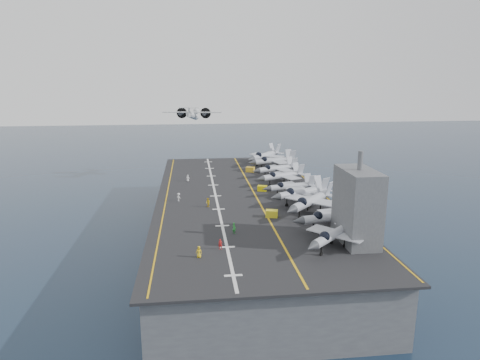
{
  "coord_description": "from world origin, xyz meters",
  "views": [
    {
      "loc": [
        -11.19,
        -92.97,
        36.62
      ],
      "look_at": [
        0.0,
        4.0,
        13.0
      ],
      "focal_mm": 32.0,
      "sensor_mm": 36.0,
      "label": 1
    }
  ],
  "objects": [
    {
      "name": "hull",
      "position": [
        0.0,
        0.0,
        5.0
      ],
      "size": [
        36.0,
        90.0,
        10.0
      ],
      "primitive_type": "cube",
      "color": "#56595E",
      "rests_on": "ground"
    },
    {
      "name": "fighter_jet_5",
      "position": [
        11.21,
        8.81,
        12.82
      ],
      "size": [
        16.53,
        14.26,
        4.83
      ],
      "primitive_type": null,
      "color": "gray",
      "rests_on": "flight_deck"
    },
    {
      "name": "fighter_jet_0",
      "position": [
        10.66,
        -32.17,
        12.8
      ],
      "size": [
        16.4,
        16.19,
        4.8
      ],
      "primitive_type": null,
      "color": "#A1AAB0",
      "rests_on": "flight_deck"
    },
    {
      "name": "tow_cart_c",
      "position": [
        5.26,
        24.1,
        11.09
      ],
      "size": [
        2.71,
        2.31,
        1.38
      ],
      "primitive_type": null,
      "color": "gold",
      "rests_on": "flight_deck"
    },
    {
      "name": "fighter_jet_2",
      "position": [
        11.77,
        -14.86,
        13.17
      ],
      "size": [
        18.66,
        18.87,
        5.53
      ],
      "primitive_type": null,
      "color": "gray",
      "rests_on": "flight_deck"
    },
    {
      "name": "tow_cart_b",
      "position": [
        5.16,
        3.13,
        11.04
      ],
      "size": [
        2.45,
        1.97,
        1.27
      ],
      "primitive_type": null,
      "color": "yellow",
      "rests_on": "flight_deck"
    },
    {
      "name": "deck_edge_port",
      "position": [
        -17.0,
        0.0,
        10.42
      ],
      "size": [
        0.25,
        90.0,
        0.02
      ],
      "primitive_type": "cube",
      "color": "gold",
      "rests_on": "flight_deck"
    },
    {
      "name": "crew_1",
      "position": [
        -7.08,
        -30.74,
        11.24
      ],
      "size": [
        1.1,
        0.82,
        1.68
      ],
      "primitive_type": "imported",
      "color": "#B21919",
      "rests_on": "flight_deck"
    },
    {
      "name": "fighter_jet_8",
      "position": [
        11.33,
        35.04,
        13.19
      ],
      "size": [
        18.77,
        19.13,
        5.59
      ],
      "primitive_type": null,
      "color": "#989EA6",
      "rests_on": "flight_deck"
    },
    {
      "name": "fighter_jet_7",
      "position": [
        12.78,
        27.44,
        13.0
      ],
      "size": [
        17.27,
        13.98,
        5.2
      ],
      "primitive_type": null,
      "color": "#9BA6AD",
      "rests_on": "flight_deck"
    },
    {
      "name": "tow_cart_a",
      "position": [
        3.82,
        -16.04,
        11.08
      ],
      "size": [
        2.56,
        1.99,
        1.36
      ],
      "primitive_type": null,
      "color": "gold",
      "rests_on": "flight_deck"
    },
    {
      "name": "crew_0",
      "position": [
        -10.48,
        -33.43,
        11.29
      ],
      "size": [
        1.18,
        0.89,
        1.77
      ],
      "primitive_type": "imported",
      "color": "yellow",
      "rests_on": "flight_deck"
    },
    {
      "name": "fighter_jet_6",
      "position": [
        11.6,
        17.59,
        12.8
      ],
      "size": [
        16.37,
        14.01,
        4.8
      ],
      "primitive_type": null,
      "color": "#A0A9B1",
      "rests_on": "flight_deck"
    },
    {
      "name": "foul_line",
      "position": [
        3.0,
        0.0,
        10.42
      ],
      "size": [
        0.35,
        90.0,
        0.02
      ],
      "primitive_type": "cube",
      "color": "gold",
      "rests_on": "flight_deck"
    },
    {
      "name": "crew_2",
      "position": [
        -8.07,
        -8.22,
        11.36
      ],
      "size": [
        1.26,
        1.39,
        1.92
      ],
      "primitive_type": "imported",
      "color": "yellow",
      "rests_on": "flight_deck"
    },
    {
      "name": "fighter_jet_4",
      "position": [
        11.18,
        -1.28,
        12.64
      ],
      "size": [
        14.63,
        11.56,
        4.47
      ],
      "primitive_type": null,
      "color": "gray",
      "rests_on": "flight_deck"
    },
    {
      "name": "landing_centerline",
      "position": [
        -6.0,
        0.0,
        10.42
      ],
      "size": [
        0.5,
        90.0,
        0.02
      ],
      "primitive_type": "cube",
      "color": "silver",
      "rests_on": "flight_deck"
    },
    {
      "name": "fighter_jet_3",
      "position": [
        11.95,
        -7.73,
        12.97
      ],
      "size": [
        17.58,
        15.26,
        5.13
      ],
      "primitive_type": null,
      "color": "#8F979F",
      "rests_on": "flight_deck"
    },
    {
      "name": "crew_6",
      "position": [
        -4.26,
        -24.11,
        11.39
      ],
      "size": [
        1.39,
        1.41,
        1.98
      ],
      "primitive_type": "imported",
      "color": "#268C33",
      "rests_on": "flight_deck"
    },
    {
      "name": "transport_plane",
      "position": [
        -10.41,
        62.95,
        22.96
      ],
      "size": [
        23.76,
        18.35,
        5.06
      ],
      "primitive_type": null,
      "color": "silver"
    },
    {
      "name": "deck_edge_stbd",
      "position": [
        18.5,
        0.0,
        10.42
      ],
      "size": [
        0.25,
        90.0,
        0.02
      ],
      "primitive_type": "cube",
      "color": "gold",
      "rests_on": "flight_deck"
    },
    {
      "name": "island_superstructure",
      "position": [
        15.0,
        -30.0,
        17.9
      ],
      "size": [
        5.0,
        10.0,
        15.0
      ],
      "primitive_type": null,
      "color": "#56595E",
      "rests_on": "flight_deck"
    },
    {
      "name": "fighter_jet_1",
      "position": [
        13.33,
        -24.19,
        12.89
      ],
      "size": [
        15.9,
        12.14,
        4.97
      ],
      "primitive_type": null,
      "color": "gray",
      "rests_on": "flight_deck"
    },
    {
      "name": "flight_deck",
      "position": [
        0.0,
        0.0,
        10.2
      ],
      "size": [
        38.0,
        92.0,
        0.4
      ],
      "primitive_type": "cube",
      "color": "black",
      "rests_on": "hull"
    },
    {
      "name": "ground",
      "position": [
        0.0,
        0.0,
        0.0
      ],
      "size": [
        500.0,
        500.0,
        0.0
      ],
      "primitive_type": "plane",
      "color": "#142135",
      "rests_on": "ground"
    },
    {
      "name": "crew_3",
      "position": [
        -14.18,
        -3.13,
        11.31
      ],
      "size": [
        1.26,
        1.3,
        1.81
      ],
      "primitive_type": "imported",
      "color": "silver",
      "rests_on": "flight_deck"
    },
    {
      "name": "crew_5",
      "position": [
        -12.3,
        14.88,
        11.25
      ],
      "size": [
        1.02,
        0.68,
        1.69
      ],
      "primitive_type": "imported",
      "color": "silver",
      "rests_on": "flight_deck"
    }
  ]
}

